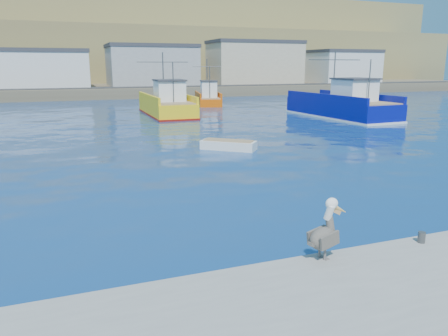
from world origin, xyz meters
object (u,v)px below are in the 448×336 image
object	(u,v)px
trawler_yellow_b	(167,105)
pelican	(325,233)
trawler_blue	(342,106)
boat_orange	(208,97)
skiff_far	(296,102)
skiff_mid	(229,146)

from	to	relation	value
trawler_yellow_b	pelican	bearing A→B (deg)	-97.31
trawler_blue	boat_orange	size ratio (longest dim) A/B	1.72
trawler_yellow_b	skiff_far	world-z (taller)	trawler_yellow_b
pelican	skiff_mid	bearing A→B (deg)	76.91
trawler_yellow_b	skiff_far	size ratio (longest dim) A/B	2.66
trawler_yellow_b	trawler_blue	distance (m)	18.12
skiff_far	pelican	world-z (taller)	pelican
boat_orange	skiff_mid	distance (m)	31.35
skiff_far	skiff_mid	bearing A→B (deg)	-126.80
skiff_far	pelican	xyz separation A→B (m)	(-24.34, -43.97, 0.86)
boat_orange	skiff_far	size ratio (longest dim) A/B	1.79
trawler_yellow_b	boat_orange	bearing A→B (deg)	51.17
trawler_blue	skiff_mid	bearing A→B (deg)	-144.56
boat_orange	skiff_mid	world-z (taller)	boat_orange
trawler_yellow_b	boat_orange	world-z (taller)	trawler_yellow_b
skiff_mid	skiff_far	bearing A→B (deg)	53.20
trawler_blue	skiff_far	size ratio (longest dim) A/B	3.08
trawler_yellow_b	skiff_far	bearing A→B (deg)	19.73
boat_orange	skiff_mid	xyz separation A→B (m)	(-8.74, -30.10, -0.75)
trawler_blue	skiff_mid	xyz separation A→B (m)	(-17.04, -12.13, -0.91)
trawler_blue	trawler_yellow_b	bearing A→B (deg)	153.06
trawler_yellow_b	skiff_mid	distance (m)	20.38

